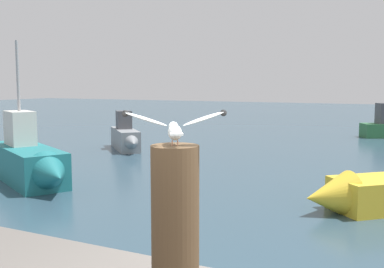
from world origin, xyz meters
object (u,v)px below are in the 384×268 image
object	(u,v)px
mooring_post	(175,219)
boat_grey	(126,137)
boat_teal	(30,162)
seagull	(175,127)

from	to	relation	value
mooring_post	boat_grey	size ratio (longest dim) A/B	0.35
boat_grey	boat_teal	bearing A→B (deg)	-78.28
seagull	boat_teal	size ratio (longest dim) A/B	0.14
mooring_post	boat_teal	size ratio (longest dim) A/B	0.22
seagull	mooring_post	bearing A→B (deg)	-57.10
mooring_post	seagull	size ratio (longest dim) A/B	1.59
mooring_post	boat_grey	xyz separation A→B (m)	(-9.20, 12.68, -1.28)
boat_grey	mooring_post	bearing A→B (deg)	-54.04
boat_teal	boat_grey	distance (m)	6.48
mooring_post	boat_teal	bearing A→B (deg)	141.22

